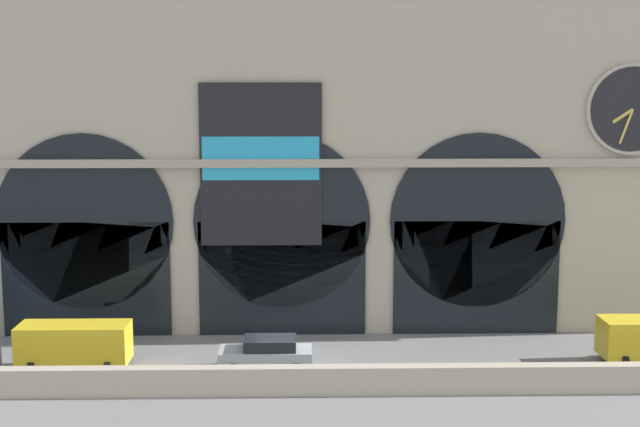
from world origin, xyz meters
name	(u,v)px	position (x,y,z in m)	size (l,w,h in m)	color
ground_plane	(281,363)	(0.00, 0.00, 0.00)	(200.00, 200.00, 0.00)	slate
quay_parapet_wall	(278,381)	(0.00, -4.26, 0.63)	(90.00, 0.70, 1.26)	#B2A891
station_building	(283,128)	(0.02, 7.44, 11.06)	(44.04, 5.29, 22.83)	#B2A891
van_midwest	(74,344)	(-9.79, -0.63, 1.25)	(5.20, 2.48, 2.20)	gold
car_center	(267,353)	(-0.63, -0.87, 0.80)	(4.40, 2.22, 1.55)	#ADB2B7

